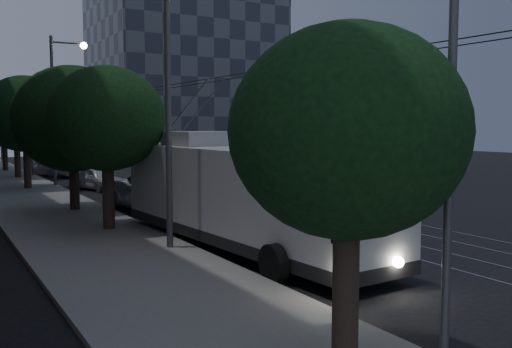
{
  "coord_description": "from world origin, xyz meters",
  "views": [
    {
      "loc": [
        -12.38,
        -16.14,
        4.05
      ],
      "look_at": [
        -1.6,
        2.35,
        2.17
      ],
      "focal_mm": 40.0,
      "sensor_mm": 36.0,
      "label": 1
    }
  ],
  "objects_px": {
    "trolleybus": "(240,195)",
    "car_white_d": "(49,167)",
    "pickup_silver": "(164,193)",
    "car_white_a": "(99,178)",
    "streetlamp_near": "(180,75)",
    "car_white_c": "(74,168)",
    "streetlamp_far": "(59,97)",
    "car_white_b": "(92,174)"
  },
  "relations": [
    {
      "from": "trolleybus",
      "to": "car_white_d",
      "type": "height_order",
      "value": "trolleybus"
    },
    {
      "from": "pickup_silver",
      "to": "car_white_a",
      "type": "bearing_deg",
      "value": 87.32
    },
    {
      "from": "pickup_silver",
      "to": "car_white_d",
      "type": "distance_m",
      "value": 22.29
    },
    {
      "from": "pickup_silver",
      "to": "car_white_d",
      "type": "xyz_separation_m",
      "value": [
        -0.94,
        22.26,
        -0.24
      ]
    },
    {
      "from": "streetlamp_near",
      "to": "car_white_c",
      "type": "bearing_deg",
      "value": 84.44
    },
    {
      "from": "pickup_silver",
      "to": "car_white_d",
      "type": "relative_size",
      "value": 1.65
    },
    {
      "from": "car_white_d",
      "to": "streetlamp_near",
      "type": "height_order",
      "value": "streetlamp_near"
    },
    {
      "from": "streetlamp_far",
      "to": "pickup_silver",
      "type": "bearing_deg",
      "value": -82.53
    },
    {
      "from": "car_white_b",
      "to": "pickup_silver",
      "type": "bearing_deg",
      "value": -77.76
    },
    {
      "from": "car_white_c",
      "to": "streetlamp_far",
      "type": "relative_size",
      "value": 0.47
    },
    {
      "from": "trolleybus",
      "to": "car_white_a",
      "type": "relative_size",
      "value": 3.0
    },
    {
      "from": "car_white_c",
      "to": "car_white_d",
      "type": "relative_size",
      "value": 1.12
    },
    {
      "from": "pickup_silver",
      "to": "car_white_c",
      "type": "xyz_separation_m",
      "value": [
        0.32,
        19.62,
        -0.18
      ]
    },
    {
      "from": "car_white_a",
      "to": "car_white_c",
      "type": "bearing_deg",
      "value": 73.16
    },
    {
      "from": "car_white_c",
      "to": "streetlamp_near",
      "type": "xyz_separation_m",
      "value": [
        -2.65,
        -27.25,
        4.85
      ]
    },
    {
      "from": "car_white_d",
      "to": "streetlamp_far",
      "type": "height_order",
      "value": "streetlamp_far"
    },
    {
      "from": "car_white_a",
      "to": "car_white_b",
      "type": "distance_m",
      "value": 3.57
    },
    {
      "from": "trolleybus",
      "to": "streetlamp_near",
      "type": "xyz_separation_m",
      "value": [
        -1.76,
        0.66,
        3.85
      ]
    },
    {
      "from": "pickup_silver",
      "to": "car_white_d",
      "type": "bearing_deg",
      "value": 88.92
    },
    {
      "from": "car_white_d",
      "to": "streetlamp_far",
      "type": "xyz_separation_m",
      "value": [
        -0.83,
        -8.73,
        5.12
      ]
    },
    {
      "from": "trolleybus",
      "to": "car_white_b",
      "type": "xyz_separation_m",
      "value": [
        0.89,
        22.53,
        -1.08
      ]
    },
    {
      "from": "car_white_b",
      "to": "streetlamp_far",
      "type": "height_order",
      "value": "streetlamp_far"
    },
    {
      "from": "streetlamp_near",
      "to": "car_white_d",
      "type": "bearing_deg",
      "value": 87.34
    },
    {
      "from": "trolleybus",
      "to": "car_white_c",
      "type": "bearing_deg",
      "value": 84.14
    },
    {
      "from": "trolleybus",
      "to": "streetlamp_far",
      "type": "bearing_deg",
      "value": 89.12
    },
    {
      "from": "pickup_silver",
      "to": "streetlamp_near",
      "type": "bearing_deg",
      "value": -110.52
    },
    {
      "from": "pickup_silver",
      "to": "car_white_c",
      "type": "distance_m",
      "value": 19.63
    },
    {
      "from": "car_white_a",
      "to": "car_white_c",
      "type": "distance_m",
      "value": 8.93
    },
    {
      "from": "car_white_c",
      "to": "streetlamp_far",
      "type": "xyz_separation_m",
      "value": [
        -2.09,
        -6.09,
        5.06
      ]
    },
    {
      "from": "car_white_a",
      "to": "trolleybus",
      "type": "bearing_deg",
      "value": -105.09
    },
    {
      "from": "streetlamp_near",
      "to": "streetlamp_far",
      "type": "height_order",
      "value": "streetlamp_far"
    },
    {
      "from": "car_white_a",
      "to": "car_white_d",
      "type": "bearing_deg",
      "value": 80.08
    },
    {
      "from": "streetlamp_near",
      "to": "car_white_a",
      "type": "bearing_deg",
      "value": 83.22
    },
    {
      "from": "car_white_d",
      "to": "pickup_silver",
      "type": "bearing_deg",
      "value": -110.73
    },
    {
      "from": "car_white_a",
      "to": "car_white_c",
      "type": "relative_size",
      "value": 0.94
    },
    {
      "from": "trolleybus",
      "to": "pickup_silver",
      "type": "xyz_separation_m",
      "value": [
        0.57,
        8.29,
        -0.82
      ]
    },
    {
      "from": "pickup_silver",
      "to": "car_white_a",
      "type": "xyz_separation_m",
      "value": [
        -0.15,
        10.7,
        -0.2
      ]
    },
    {
      "from": "trolleybus",
      "to": "pickup_silver",
      "type": "bearing_deg",
      "value": 82.03
    },
    {
      "from": "car_white_a",
      "to": "streetlamp_near",
      "type": "distance_m",
      "value": 19.09
    },
    {
      "from": "car_white_c",
      "to": "streetlamp_far",
      "type": "distance_m",
      "value": 8.19
    },
    {
      "from": "streetlamp_near",
      "to": "trolleybus",
      "type": "bearing_deg",
      "value": -20.57
    },
    {
      "from": "trolleybus",
      "to": "car_white_b",
      "type": "height_order",
      "value": "trolleybus"
    }
  ]
}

